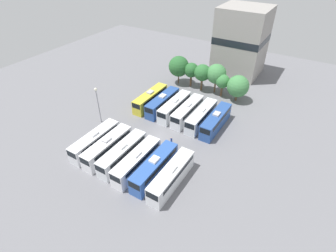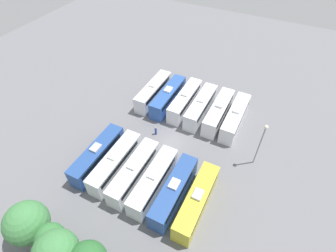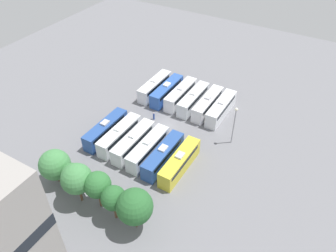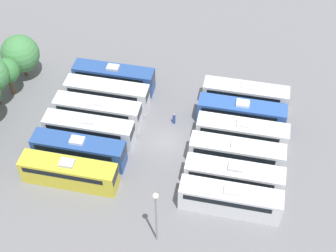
% 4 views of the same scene
% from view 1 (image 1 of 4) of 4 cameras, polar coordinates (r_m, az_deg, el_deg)
% --- Properties ---
extents(ground_plane, '(115.83, 115.83, 0.00)m').
position_cam_1_polar(ground_plane, '(51.54, -2.11, -2.45)').
color(ground_plane, slate).
extents(bus_0, '(2.44, 10.84, 3.63)m').
position_cam_1_polar(bus_0, '(49.66, -15.54, -3.09)').
color(bus_0, silver).
rests_on(bus_0, ground_plane).
extents(bus_1, '(2.44, 10.84, 3.63)m').
position_cam_1_polar(bus_1, '(47.79, -12.97, -4.39)').
color(bus_1, white).
rests_on(bus_1, ground_plane).
extents(bus_2, '(2.44, 10.84, 3.63)m').
position_cam_1_polar(bus_2, '(45.96, -9.84, -5.83)').
color(bus_2, silver).
rests_on(bus_2, ground_plane).
extents(bus_3, '(2.44, 10.84, 3.63)m').
position_cam_1_polar(bus_3, '(44.18, -6.78, -7.56)').
color(bus_3, white).
rests_on(bus_3, ground_plane).
extents(bus_4, '(2.44, 10.84, 3.63)m').
position_cam_1_polar(bus_4, '(42.95, -2.91, -8.88)').
color(bus_4, '#2D56A8').
rests_on(bus_4, ground_plane).
extents(bus_5, '(2.44, 10.84, 3.63)m').
position_cam_1_polar(bus_5, '(41.59, 0.79, -10.73)').
color(bus_5, silver).
rests_on(bus_5, ground_plane).
extents(bus_6, '(2.44, 10.84, 3.63)m').
position_cam_1_polar(bus_6, '(60.58, -3.83, 6.02)').
color(bus_6, gold).
rests_on(bus_6, ground_plane).
extents(bus_7, '(2.44, 10.84, 3.63)m').
position_cam_1_polar(bus_7, '(58.96, -1.17, 5.18)').
color(bus_7, '#284C93').
rests_on(bus_7, ground_plane).
extents(bus_8, '(2.44, 10.84, 3.63)m').
position_cam_1_polar(bus_8, '(57.42, 1.47, 4.26)').
color(bus_8, silver).
rests_on(bus_8, ground_plane).
extents(bus_9, '(2.44, 10.84, 3.63)m').
position_cam_1_polar(bus_9, '(56.08, 4.29, 3.30)').
color(bus_9, silver).
rests_on(bus_9, ground_plane).
extents(bus_10, '(2.44, 10.84, 3.63)m').
position_cam_1_polar(bus_10, '(54.77, 7.27, 2.19)').
color(bus_10, silver).
rests_on(bus_10, ground_plane).
extents(bus_11, '(2.44, 10.84, 3.63)m').
position_cam_1_polar(bus_11, '(53.83, 10.38, 1.18)').
color(bus_11, '#284C93').
rests_on(bus_11, ground_plane).
extents(worker_person, '(0.36, 0.36, 1.66)m').
position_cam_1_polar(worker_person, '(49.38, 0.74, -3.29)').
color(worker_person, navy).
rests_on(worker_person, ground_plane).
extents(light_pole, '(0.60, 0.60, 8.11)m').
position_cam_1_polar(light_pole, '(54.57, -15.12, 5.56)').
color(light_pole, gray).
rests_on(light_pole, ground_plane).
extents(tree_0, '(5.26, 5.26, 7.40)m').
position_cam_1_polar(tree_0, '(69.20, 2.36, 12.84)').
color(tree_0, brown).
rests_on(tree_0, ground_plane).
extents(tree_1, '(3.71, 3.71, 6.35)m').
position_cam_1_polar(tree_1, '(67.95, 5.12, 11.99)').
color(tree_1, brown).
rests_on(tree_1, ground_plane).
extents(tree_2, '(4.12, 4.12, 6.87)m').
position_cam_1_polar(tree_2, '(66.10, 7.51, 11.40)').
color(tree_2, brown).
rests_on(tree_2, ground_plane).
extents(tree_3, '(4.79, 4.79, 7.38)m').
position_cam_1_polar(tree_3, '(65.56, 10.49, 11.09)').
color(tree_3, brown).
rests_on(tree_3, ground_plane).
extents(tree_4, '(3.35, 3.35, 5.69)m').
position_cam_1_polar(tree_4, '(64.49, 11.82, 9.48)').
color(tree_4, brown).
rests_on(tree_4, ground_plane).
extents(tree_5, '(5.12, 5.12, 6.36)m').
position_cam_1_polar(tree_5, '(63.47, 14.98, 8.36)').
color(tree_5, brown).
rests_on(tree_5, ground_plane).
extents(depot_building, '(12.37, 11.80, 17.77)m').
position_cam_1_polar(depot_building, '(76.72, 15.64, 17.34)').
color(depot_building, gray).
rests_on(depot_building, ground_plane).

